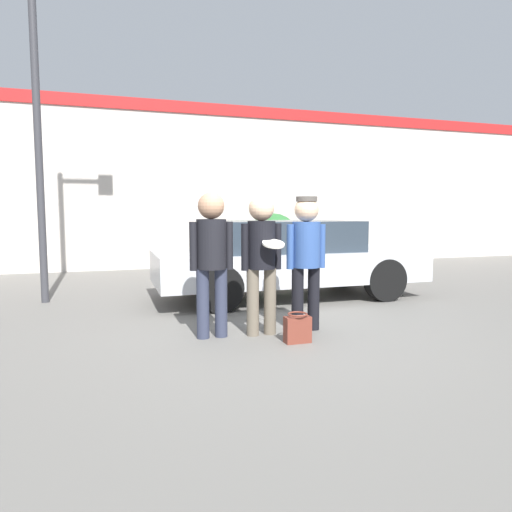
% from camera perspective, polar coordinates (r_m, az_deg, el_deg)
% --- Properties ---
extents(ground_plane, '(56.00, 56.00, 0.00)m').
position_cam_1_polar(ground_plane, '(5.76, 1.88, -9.47)').
color(ground_plane, '#66635E').
extents(storefront_building, '(24.00, 0.22, 4.35)m').
position_cam_1_polar(storefront_building, '(12.39, -9.18, 8.77)').
color(storefront_building, beige).
rests_on(storefront_building, ground).
extents(person_left, '(0.52, 0.35, 1.72)m').
position_cam_1_polar(person_left, '(5.37, -5.58, 0.53)').
color(person_left, '#2D3347').
rests_on(person_left, ground).
extents(person_middle_with_frisbee, '(0.50, 0.54, 1.69)m').
position_cam_1_polar(person_middle_with_frisbee, '(5.46, 0.70, 0.41)').
color(person_middle_with_frisbee, '#665B4C').
rests_on(person_middle_with_frisbee, ground).
extents(person_right, '(0.52, 0.35, 1.68)m').
position_cam_1_polar(person_right, '(5.71, 6.28, 0.68)').
color(person_right, black).
rests_on(person_right, ground).
extents(parked_car_near, '(4.59, 1.78, 1.34)m').
position_cam_1_polar(parked_car_near, '(7.91, 3.98, -0.23)').
color(parked_car_near, '#B7BABF').
rests_on(parked_car_near, ground).
extents(street_lamp, '(1.28, 0.35, 6.41)m').
position_cam_1_polar(street_lamp, '(8.53, -24.51, 21.35)').
color(street_lamp, '#38383D').
rests_on(street_lamp, ground).
extents(shrub, '(1.45, 1.45, 1.45)m').
position_cam_1_polar(shrub, '(12.06, 2.13, 1.90)').
color(shrub, '#2D6B33').
rests_on(shrub, ground).
extents(handbag, '(0.30, 0.23, 0.34)m').
position_cam_1_polar(handbag, '(5.29, 5.21, -9.00)').
color(handbag, brown).
rests_on(handbag, ground).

